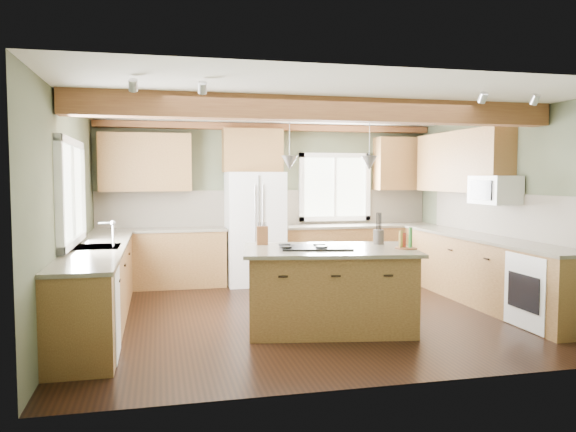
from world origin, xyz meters
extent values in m
plane|color=black|center=(0.00, 0.00, 0.00)|extent=(5.60, 5.60, 0.00)
plane|color=silver|center=(0.00, 0.00, 2.60)|extent=(5.60, 5.60, 0.00)
plane|color=#3F4732|center=(0.00, 2.50, 1.30)|extent=(5.60, 0.00, 5.60)
plane|color=#3F4732|center=(-2.80, 0.00, 1.30)|extent=(0.00, 5.00, 5.00)
plane|color=#3F4732|center=(2.80, 0.00, 1.30)|extent=(0.00, 5.00, 5.00)
cube|color=#5B2E1A|center=(0.00, -0.69, 2.47)|extent=(5.55, 0.26, 0.26)
cube|color=#5B2E1A|center=(0.00, 2.40, 2.54)|extent=(5.55, 0.20, 0.10)
cube|color=brown|center=(0.00, 2.48, 1.21)|extent=(5.58, 0.03, 0.58)
cube|color=brown|center=(2.78, 0.05, 1.21)|extent=(0.03, 3.70, 0.58)
cube|color=brown|center=(-1.79, 2.20, 0.44)|extent=(2.02, 0.60, 0.88)
cube|color=#4D4538|center=(-1.79, 2.20, 0.90)|extent=(2.06, 0.64, 0.04)
cube|color=brown|center=(1.49, 2.20, 0.44)|extent=(2.62, 0.60, 0.88)
cube|color=#4D4538|center=(1.49, 2.20, 0.90)|extent=(2.66, 0.64, 0.04)
cube|color=brown|center=(-2.50, 0.05, 0.44)|extent=(0.60, 3.70, 0.88)
cube|color=#4D4538|center=(-2.50, 0.05, 0.90)|extent=(0.64, 3.74, 0.04)
cube|color=brown|center=(2.50, 0.05, 0.44)|extent=(0.60, 3.70, 0.88)
cube|color=#4D4538|center=(2.50, 0.05, 0.90)|extent=(0.64, 3.74, 0.04)
cube|color=brown|center=(-1.99, 2.33, 1.95)|extent=(1.40, 0.35, 0.90)
cube|color=brown|center=(-0.30, 2.33, 2.15)|extent=(0.96, 0.35, 0.70)
cube|color=brown|center=(2.62, 0.90, 1.95)|extent=(0.35, 2.20, 0.90)
cube|color=brown|center=(2.30, 2.33, 1.95)|extent=(0.90, 0.35, 0.90)
cube|color=white|center=(-2.78, 0.05, 1.55)|extent=(0.04, 1.60, 1.05)
cube|color=white|center=(1.15, 2.48, 1.55)|extent=(1.10, 0.04, 1.00)
cube|color=#262628|center=(-2.50, 0.05, 0.91)|extent=(0.50, 0.65, 0.03)
cylinder|color=#B2B2B7|center=(-2.32, 0.05, 1.05)|extent=(0.02, 0.02, 0.28)
cube|color=white|center=(-2.49, -1.25, 0.43)|extent=(0.60, 0.60, 0.84)
cube|color=white|center=(2.49, -1.25, 0.43)|extent=(0.60, 0.72, 0.84)
cube|color=white|center=(2.58, -0.05, 1.55)|extent=(0.40, 0.70, 0.38)
cone|color=#B2B2B7|center=(-0.37, -0.62, 1.88)|extent=(0.18, 0.18, 0.16)
cone|color=#B2B2B7|center=(0.51, -0.77, 1.88)|extent=(0.18, 0.18, 0.16)
cube|color=white|center=(-0.30, 2.12, 0.90)|extent=(0.90, 0.74, 1.80)
cube|color=brown|center=(0.07, -0.69, 0.44)|extent=(1.96, 1.39, 0.88)
cube|color=#4D4538|center=(0.07, -0.69, 0.90)|extent=(2.09, 1.53, 0.04)
cube|color=black|center=(-0.08, -0.67, 0.93)|extent=(0.85, 0.64, 0.02)
cube|color=brown|center=(-0.61, -0.21, 1.03)|extent=(0.14, 0.11, 0.22)
cylinder|color=#3C3330|center=(0.77, -0.46, 1.01)|extent=(0.14, 0.14, 0.17)
camera|label=1|loc=(-1.80, -6.72, 1.72)|focal=35.00mm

